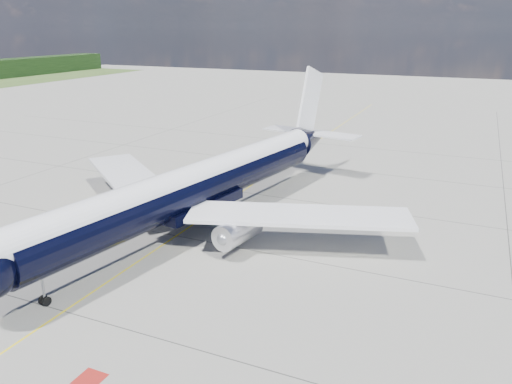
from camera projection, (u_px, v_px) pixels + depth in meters
The scene contains 4 objects.
ground at pixel (258, 181), 66.55m from camera, with size 320.00×320.00×0.00m, color gray.
taxiway_centerline at pixel (242, 192), 62.21m from camera, with size 0.16×160.00×0.01m, color yellow.
red_marking at pixel (90, 379), 29.25m from camera, with size 1.60×1.60×0.01m, color maroon.
main_airliner at pixel (203, 183), 50.31m from camera, with size 41.48×51.01×14.79m.
Camera 1 is at (25.56, -28.23, 19.68)m, focal length 35.00 mm.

